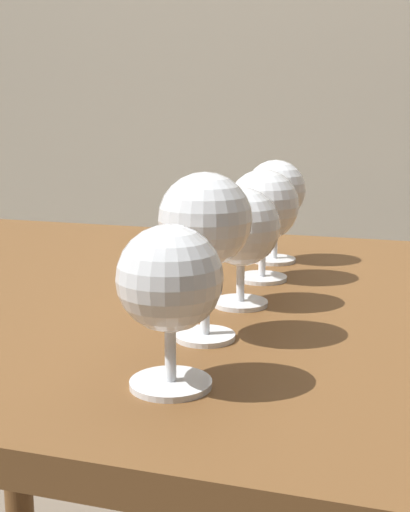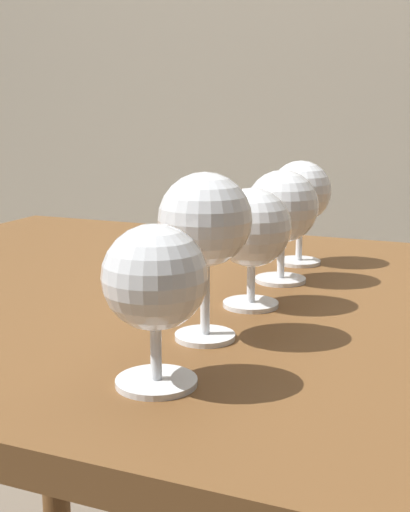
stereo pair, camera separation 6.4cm
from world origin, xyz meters
name	(u,v)px [view 1 (the left image)]	position (x,y,z in m)	size (l,w,h in m)	color
dining_table	(205,375)	(0.00, 0.00, 0.61)	(1.10, 0.80, 0.71)	brown
wine_glass_amber	(170,282)	(0.06, -0.27, 0.79)	(0.08, 0.08, 0.13)	white
wine_glass_merlot	(205,221)	(0.05, -0.16, 0.82)	(0.09, 0.09, 0.16)	white
wine_glass_chardonnay	(241,228)	(0.05, -0.04, 0.80)	(0.08, 0.08, 0.13)	white
wine_glass_white	(263,208)	(0.05, 0.08, 0.80)	(0.09, 0.09, 0.14)	white
wine_glass_port	(275,193)	(0.04, 0.19, 0.81)	(0.08, 0.08, 0.14)	white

